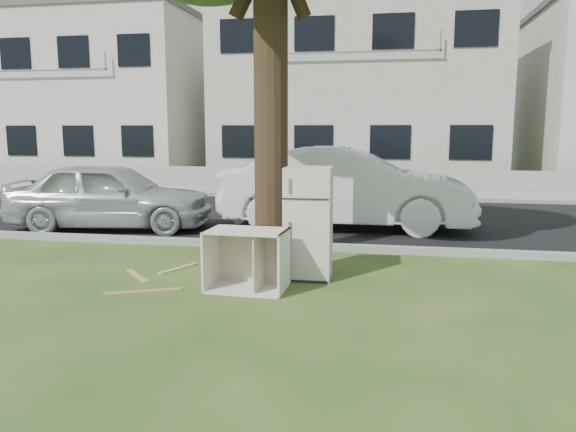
% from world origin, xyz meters
% --- Properties ---
extents(ground, '(120.00, 120.00, 0.00)m').
position_xyz_m(ground, '(0.00, 0.00, 0.00)').
color(ground, '#294C1B').
extents(road, '(120.00, 7.00, 0.01)m').
position_xyz_m(road, '(0.00, 6.00, 0.01)').
color(road, black).
rests_on(road, ground).
extents(kerb_near, '(120.00, 0.18, 0.12)m').
position_xyz_m(kerb_near, '(0.00, 2.45, 0.00)').
color(kerb_near, gray).
rests_on(kerb_near, ground).
extents(kerb_far, '(120.00, 0.18, 0.12)m').
position_xyz_m(kerb_far, '(0.00, 9.55, 0.00)').
color(kerb_far, gray).
rests_on(kerb_far, ground).
extents(sidewalk, '(120.00, 2.80, 0.01)m').
position_xyz_m(sidewalk, '(0.00, 11.00, 0.01)').
color(sidewalk, gray).
rests_on(sidewalk, ground).
extents(low_wall, '(120.00, 0.15, 0.70)m').
position_xyz_m(low_wall, '(0.00, 12.60, 0.35)').
color(low_wall, gray).
rests_on(low_wall, ground).
extents(townhouse_left, '(10.20, 8.16, 7.04)m').
position_xyz_m(townhouse_left, '(-12.00, 17.50, 3.52)').
color(townhouse_left, beige).
rests_on(townhouse_left, ground).
extents(townhouse_center, '(11.22, 8.16, 7.44)m').
position_xyz_m(townhouse_center, '(0.00, 17.50, 3.72)').
color(townhouse_center, beige).
rests_on(townhouse_center, ground).
extents(fridge, '(0.66, 0.61, 1.55)m').
position_xyz_m(fridge, '(0.37, 0.68, 0.78)').
color(fridge, '#B4B1A3').
rests_on(fridge, ground).
extents(cabinet, '(1.05, 0.68, 0.80)m').
position_xyz_m(cabinet, '(-0.31, -0.08, 0.40)').
color(cabinet, beige).
rests_on(cabinet, ground).
extents(plank_a, '(0.92, 0.50, 0.02)m').
position_xyz_m(plank_a, '(-1.60, -0.44, 0.01)').
color(plank_a, '#A78051').
rests_on(plank_a, ground).
extents(plank_b, '(0.60, 0.65, 0.02)m').
position_xyz_m(plank_b, '(-2.02, 0.27, 0.01)').
color(plank_b, tan).
rests_on(plank_b, ground).
extents(plank_c, '(0.38, 0.71, 0.02)m').
position_xyz_m(plank_c, '(-1.60, 0.77, 0.01)').
color(plank_c, tan).
rests_on(plank_c, ground).
extents(car_center, '(5.16, 1.83, 1.69)m').
position_xyz_m(car_center, '(0.57, 4.71, 0.85)').
color(car_center, white).
rests_on(car_center, ground).
extents(car_left, '(4.32, 2.22, 1.41)m').
position_xyz_m(car_left, '(-4.23, 3.72, 0.70)').
color(car_left, '#B8B9C0').
rests_on(car_left, ground).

